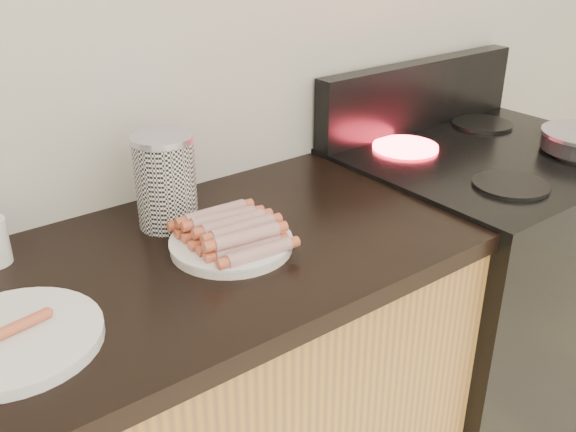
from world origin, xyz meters
TOP-DOWN VIEW (x-y plane):
  - wall_back at (0.00, 2.00)m, footprint 4.00×0.04m
  - stove at (0.78, 1.68)m, footprint 0.76×0.65m
  - stove_panel at (0.78, 1.96)m, footprint 0.76×0.06m
  - burner_near_left at (0.61, 1.51)m, footprint 0.18×0.18m
  - burner_far_left at (0.61, 1.84)m, footprint 0.18×0.18m
  - burner_far_right at (0.95, 1.84)m, footprint 0.18×0.18m
  - main_plate at (-0.08, 1.67)m, footprint 0.31×0.31m
  - side_plate at (-0.51, 1.61)m, footprint 0.35×0.35m
  - hotdog_pile at (-0.08, 1.67)m, footprint 0.14×0.23m
  - plain_sausages at (-0.51, 1.61)m, footprint 0.12×0.04m
  - canister at (-0.12, 1.84)m, footprint 0.13×0.13m

SIDE VIEW (x-z plane):
  - stove at x=0.78m, z-range 0.00..0.91m
  - main_plate at x=-0.08m, z-range 0.90..0.92m
  - side_plate at x=-0.51m, z-range 0.90..0.92m
  - burner_near_left at x=0.61m, z-range 0.91..0.92m
  - burner_far_left at x=0.61m, z-range 0.91..0.92m
  - burner_far_right at x=0.95m, z-range 0.91..0.92m
  - plain_sausages at x=-0.51m, z-range 0.92..0.94m
  - hotdog_pile at x=-0.08m, z-range 0.91..0.97m
  - canister at x=-0.12m, z-range 0.90..1.10m
  - stove_panel at x=0.78m, z-range 0.91..1.11m
  - wall_back at x=0.00m, z-range 0.00..2.60m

